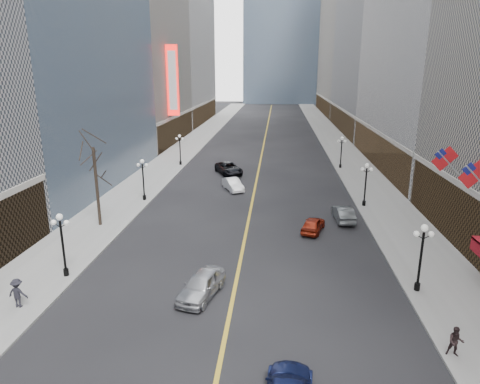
% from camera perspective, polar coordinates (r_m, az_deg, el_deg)
% --- Properties ---
extents(sidewalk_east, '(6.00, 230.00, 0.15)m').
position_cam_1_polar(sidewalk_east, '(68.15, 14.59, 3.81)').
color(sidewalk_east, gray).
rests_on(sidewalk_east, ground).
extents(sidewalk_west, '(6.00, 230.00, 0.15)m').
position_cam_1_polar(sidewalk_west, '(69.19, -8.97, 4.31)').
color(sidewalk_west, gray).
rests_on(sidewalk_west, ground).
extents(lane_line, '(0.25, 200.00, 0.02)m').
position_cam_1_polar(lane_line, '(77.05, 3.03, 5.63)').
color(lane_line, gold).
rests_on(lane_line, ground).
extents(bldg_east_c, '(26.60, 40.60, 48.80)m').
position_cam_1_polar(bldg_east_c, '(105.85, 21.35, 20.59)').
color(bldg_east_c, '#969598').
rests_on(bldg_east_c, ground).
extents(bldg_east_d, '(26.60, 46.60, 62.80)m').
position_cam_1_polar(bldg_east_d, '(148.31, 16.86, 22.09)').
color(bldg_east_d, gray).
rests_on(bldg_east_d, ground).
extents(bldg_west_c, '(26.60, 30.60, 50.80)m').
position_cam_1_polar(bldg_west_c, '(89.58, -17.67, 22.58)').
color(bldg_west_c, gray).
rests_on(bldg_west_c, ground).
extents(streetlamp_east_1, '(1.26, 0.44, 4.52)m').
position_cam_1_polar(streetlamp_east_1, '(29.49, 23.06, -7.24)').
color(streetlamp_east_1, black).
rests_on(streetlamp_east_1, sidewalk_east).
extents(streetlamp_east_2, '(1.26, 0.44, 4.52)m').
position_cam_1_polar(streetlamp_east_2, '(46.05, 16.44, 1.54)').
color(streetlamp_east_2, black).
rests_on(streetlamp_east_2, sidewalk_east).
extents(streetlamp_east_3, '(1.26, 0.44, 4.52)m').
position_cam_1_polar(streetlamp_east_3, '(63.39, 13.37, 5.61)').
color(streetlamp_east_3, black).
rests_on(streetlamp_east_3, sidewalk_east).
extents(streetlamp_west_1, '(1.26, 0.44, 4.52)m').
position_cam_1_polar(streetlamp_west_1, '(31.46, -22.64, -5.74)').
color(streetlamp_west_1, black).
rests_on(streetlamp_west_1, sidewalk_west).
extents(streetlamp_west_2, '(1.26, 0.44, 4.52)m').
position_cam_1_polar(streetlamp_west_2, '(47.33, -12.81, 2.19)').
color(streetlamp_west_2, black).
rests_on(streetlamp_west_2, sidewalk_west).
extents(streetlamp_west_3, '(1.26, 0.44, 4.52)m').
position_cam_1_polar(streetlamp_west_3, '(64.34, -8.01, 6.03)').
color(streetlamp_west_3, black).
rests_on(streetlamp_west_3, sidewalk_west).
extents(flag_4, '(2.87, 0.12, 2.87)m').
position_cam_1_polar(flag_4, '(31.25, 28.98, 1.77)').
color(flag_4, '#B2B2B7').
rests_on(flag_4, ground).
extents(flag_5, '(2.87, 0.12, 2.87)m').
position_cam_1_polar(flag_5, '(35.76, 25.86, 3.76)').
color(flag_5, '#B2B2B7').
rests_on(flag_5, ground).
extents(theatre_marquee, '(2.00, 0.55, 12.00)m').
position_cam_1_polar(theatre_marquee, '(77.97, -8.96, 14.45)').
color(theatre_marquee, red).
rests_on(theatre_marquee, ground).
extents(tree_west_far, '(3.60, 3.60, 7.92)m').
position_cam_1_polar(tree_west_far, '(39.92, -18.86, 4.10)').
color(tree_west_far, '#2D231C').
rests_on(tree_west_far, sidewalk_west).
extents(car_nb_near, '(2.99, 4.95, 1.58)m').
position_cam_1_polar(car_nb_near, '(27.76, -5.16, -12.24)').
color(car_nb_near, '#ACAEB4').
rests_on(car_nb_near, ground).
extents(car_nb_mid, '(3.14, 4.49, 1.40)m').
position_cam_1_polar(car_nb_mid, '(50.95, -0.95, 1.02)').
color(car_nb_mid, white).
rests_on(car_nb_mid, ground).
extents(car_nb_far, '(4.80, 6.32, 1.59)m').
position_cam_1_polar(car_nb_far, '(58.90, -1.51, 3.17)').
color(car_nb_far, black).
rests_on(car_nb_far, ground).
extents(car_sb_mid, '(2.65, 4.20, 1.33)m').
position_cam_1_polar(car_sb_mid, '(38.56, 9.73, -4.29)').
color(car_sb_mid, maroon).
rests_on(car_sb_mid, ground).
extents(car_sb_far, '(1.78, 4.44, 1.43)m').
position_cam_1_polar(car_sb_far, '(41.80, 13.63, -2.82)').
color(car_sb_far, '#54595C').
rests_on(car_sb_far, ground).
extents(ped_east_walk, '(0.84, 0.58, 1.59)m').
position_cam_1_polar(ped_east_walk, '(24.82, 26.82, -17.39)').
color(ped_east_walk, black).
rests_on(ped_east_walk, sidewalk_east).
extents(ped_west_walk, '(1.20, 0.55, 1.82)m').
position_cam_1_polar(ped_west_walk, '(29.39, -27.53, -11.85)').
color(ped_west_walk, black).
rests_on(ped_west_walk, sidewalk_west).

